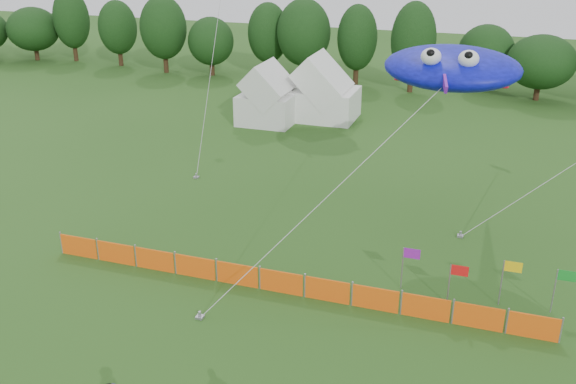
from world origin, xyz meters
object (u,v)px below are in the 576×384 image
(tent_right, at_px, (322,94))
(stingray_kite, at_px, (453,66))
(tent_left, at_px, (268,99))
(barrier_fence, at_px, (281,282))

(tent_right, height_order, stingray_kite, stingray_kite)
(tent_left, height_order, stingray_kite, stingray_kite)
(tent_right, xyz_separation_m, stingray_kite, (11.09, -17.39, 6.36))
(tent_left, xyz_separation_m, tent_right, (3.63, 2.44, 0.07))
(tent_left, distance_m, stingray_kite, 21.95)
(tent_left, xyz_separation_m, barrier_fence, (9.22, -23.35, -1.38))
(tent_right, height_order, barrier_fence, tent_right)
(tent_left, bearing_deg, tent_right, 33.87)
(tent_right, xyz_separation_m, barrier_fence, (5.59, -25.79, -1.46))
(barrier_fence, relative_size, stingray_kite, 1.13)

